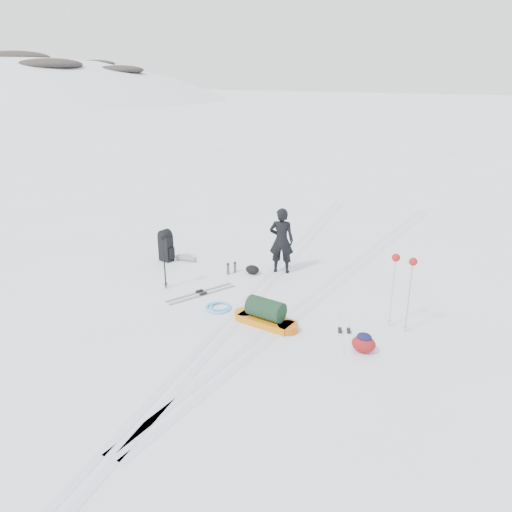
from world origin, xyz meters
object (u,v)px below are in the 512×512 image
(skier, at_px, (281,241))
(ski_poles_black, at_px, (163,243))
(expedition_rucksack, at_px, (168,246))
(pulk_sled, at_px, (266,315))

(skier, distance_m, ski_poles_black, 2.81)
(expedition_rucksack, xyz_separation_m, ski_poles_black, (0.91, -1.45, 0.67))
(pulk_sled, relative_size, expedition_rucksack, 1.57)
(expedition_rucksack, bearing_deg, ski_poles_black, -47.57)
(expedition_rucksack, distance_m, ski_poles_black, 1.84)
(pulk_sled, height_order, ski_poles_black, ski_poles_black)
(expedition_rucksack, relative_size, ski_poles_black, 0.71)
(skier, bearing_deg, ski_poles_black, 30.31)
(pulk_sled, bearing_deg, expedition_rucksack, 159.01)
(pulk_sled, bearing_deg, skier, 114.71)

